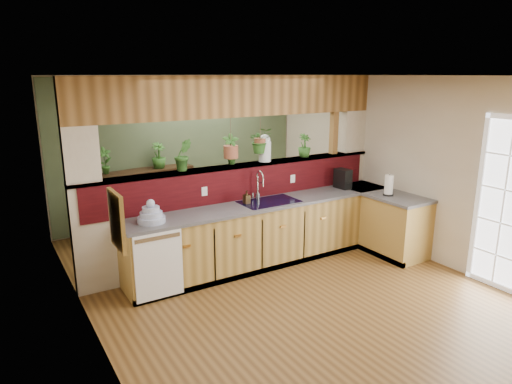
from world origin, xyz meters
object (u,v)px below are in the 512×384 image
paper_towel (389,185)px  soap_dispenser (247,197)px  dish_stack (151,215)px  faucet (259,184)px  coffee_maker (343,179)px  shelving_console (146,202)px  glass_jar (265,148)px

paper_towel → soap_dispenser: bearing=160.7°
dish_stack → paper_towel: 3.42m
faucet → dish_stack: bearing=-173.0°
soap_dispenser → coffee_maker: size_ratio=0.60×
coffee_maker → soap_dispenser: bearing=177.0°
soap_dispenser → shelving_console: soap_dispenser is taller
glass_jar → shelving_console: (-1.19, 1.90, -1.09)m
faucet → coffee_maker: size_ratio=1.41×
coffee_maker → paper_towel: bearing=-69.4°
coffee_maker → glass_jar: glass_jar is taller
faucet → glass_jar: glass_jar is taller
soap_dispenser → paper_towel: (1.99, -0.70, 0.06)m
soap_dispenser → shelving_console: (-0.71, 2.20, -0.49)m
soap_dispenser → paper_towel: paper_towel is taller
coffee_maker → dish_stack: bearing=179.6°
glass_jar → shelving_console: glass_jar is taller
soap_dispenser → coffee_maker: 1.71m
soap_dispenser → paper_towel: bearing=-19.3°
coffee_maker → faucet: bearing=173.6°
dish_stack → glass_jar: bearing=12.5°
dish_stack → coffee_maker: (3.09, 0.09, 0.05)m
paper_towel → shelving_console: size_ratio=0.19×
shelving_console → soap_dispenser: bearing=-81.8°
dish_stack → coffee_maker: coffee_maker is taller
dish_stack → faucet: bearing=7.0°
faucet → shelving_console: 2.40m
glass_jar → coffee_maker: bearing=-14.9°
paper_towel → glass_jar: glass_jar is taller
glass_jar → paper_towel: bearing=-33.4°
paper_towel → dish_stack: bearing=170.3°
glass_jar → faucet: bearing=-137.5°
soap_dispenser → shelving_console: size_ratio=0.11×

